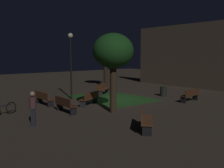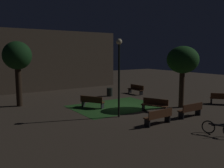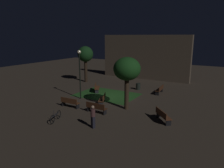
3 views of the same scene
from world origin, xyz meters
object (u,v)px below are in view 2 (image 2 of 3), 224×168
at_px(bench_front_right, 92,101).
at_px(tree_back_left, 17,57).
at_px(tree_back_right, 183,61).
at_px(bench_by_lamp, 191,110).
at_px(trash_bin, 110,92).
at_px(bench_path_side, 136,89).
at_px(lamp_post_plaza_west, 119,65).
at_px(bench_corner, 223,98).
at_px(bench_lawn_edge, 159,116).
at_px(bicycle, 219,129).
at_px(bench_near_trees, 155,105).

xyz_separation_m(bench_front_right, tree_back_left, (-4.23, 3.63, 3.19)).
bearing_deg(tree_back_right, bench_front_right, 147.47).
distance_m(bench_by_lamp, trash_bin, 8.91).
distance_m(bench_by_lamp, tree_back_left, 12.72).
relative_size(bench_path_side, bench_front_right, 1.02).
height_order(bench_front_right, tree_back_right, tree_back_right).
relative_size(bench_by_lamp, tree_back_left, 0.37).
relative_size(tree_back_left, lamp_post_plaza_west, 1.00).
bearing_deg(tree_back_left, bench_front_right, -40.60).
bearing_deg(bench_corner, bench_lawn_edge, -172.63).
distance_m(tree_back_right, lamp_post_plaza_west, 5.37).
height_order(bench_lawn_edge, bicycle, bicycle).
relative_size(bench_lawn_edge, tree_back_right, 0.40).
height_order(bench_corner, bench_near_trees, same).
bearing_deg(tree_back_right, bench_path_side, 81.49).
distance_m(bench_by_lamp, bench_path_side, 8.82).
xyz_separation_m(bench_lawn_edge, tree_back_right, (4.48, 2.15, 2.94)).
xyz_separation_m(bench_lawn_edge, bench_near_trees, (1.95, 2.30, 0.00)).
height_order(bench_front_right, bicycle, bicycle).
height_order(trash_bin, bicycle, bicycle).
relative_size(bench_lawn_edge, bench_near_trees, 0.99).
xyz_separation_m(bench_corner, bicycle, (-6.84, -3.93, -0.14)).
height_order(bench_near_trees, bench_front_right, same).
bearing_deg(bench_by_lamp, tree_back_left, 130.96).
relative_size(bench_corner, bench_near_trees, 0.90).
distance_m(bench_near_trees, trash_bin, 6.64).
relative_size(tree_back_right, tree_back_left, 0.93).
xyz_separation_m(tree_back_left, bicycle, (6.44, -12.19, -3.32)).
bearing_deg(bicycle, trash_bin, 82.84).
bearing_deg(bench_corner, tree_back_right, 162.47).
height_order(bench_corner, bicycle, bicycle).
xyz_separation_m(bench_lawn_edge, bicycle, (1.16, -2.90, -0.14)).
xyz_separation_m(bench_lawn_edge, trash_bin, (2.65, 8.90, -0.10)).
relative_size(bench_lawn_edge, bench_front_right, 1.01).
bearing_deg(trash_bin, bench_path_side, -9.81).
relative_size(bench_near_trees, trash_bin, 2.41).
xyz_separation_m(bench_lawn_edge, lamp_post_plaza_west, (-0.88, 2.59, 2.78)).
height_order(tree_back_right, bicycle, tree_back_right).
bearing_deg(bench_path_side, bicycle, -110.58).
bearing_deg(bench_corner, trash_bin, 124.23).
xyz_separation_m(bench_lawn_edge, bench_by_lamp, (2.80, 0.00, 0.00)).
relative_size(bench_lawn_edge, tree_back_left, 0.37).
bearing_deg(bench_path_side, bench_corner, -70.72).
relative_size(bench_corner, bicycle, 1.04).
relative_size(bench_front_right, lamp_post_plaza_west, 0.37).
bearing_deg(bench_by_lamp, bench_front_right, 124.11).
distance_m(bench_near_trees, tree_back_right, 3.88).
bearing_deg(bicycle, lamp_post_plaza_west, 110.41).
bearing_deg(lamp_post_plaza_west, bench_corner, -9.91).
xyz_separation_m(bench_path_side, bench_near_trees, (-3.47, -6.12, 0.00)).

